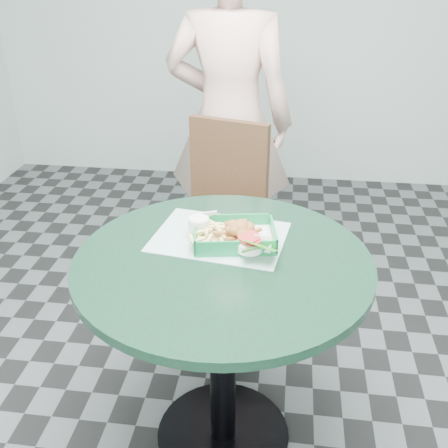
# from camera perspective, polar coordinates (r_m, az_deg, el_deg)

# --- Properties ---
(floor) EXTENTS (4.00, 5.00, 0.02)m
(floor) POSITION_cam_1_polar(r_m,az_deg,el_deg) (2.09, -0.10, -22.00)
(floor) COLOR #303335
(floor) RESTS_ON ground
(cafe_table) EXTENTS (0.90, 0.90, 0.75)m
(cafe_table) POSITION_cam_1_polar(r_m,az_deg,el_deg) (1.69, -0.12, -9.20)
(cafe_table) COLOR black
(cafe_table) RESTS_ON floor
(dining_chair) EXTENTS (0.37, 0.38, 0.93)m
(dining_chair) POSITION_cam_1_polar(r_m,az_deg,el_deg) (2.39, 0.24, 1.45)
(dining_chair) COLOR #382519
(dining_chair) RESTS_ON floor
(diner_person) EXTENTS (0.74, 0.52, 1.93)m
(diner_person) POSITION_cam_1_polar(r_m,az_deg,el_deg) (2.54, 0.58, 13.54)
(diner_person) COLOR #D3AA9C
(diner_person) RESTS_ON floor
(placemat) EXTENTS (0.45, 0.37, 0.00)m
(placemat) POSITION_cam_1_polar(r_m,az_deg,el_deg) (1.70, -0.48, -1.98)
(placemat) COLOR #92B7B6
(placemat) RESTS_ON cafe_table
(food_basket) EXTENTS (0.25, 0.18, 0.05)m
(food_basket) POSITION_cam_1_polar(r_m,az_deg,el_deg) (1.66, 1.12, -2.11)
(food_basket) COLOR #11773D
(food_basket) RESTS_ON placemat
(crab_sandwich) EXTENTS (0.13, 0.13, 0.07)m
(crab_sandwich) POSITION_cam_1_polar(r_m,az_deg,el_deg) (1.62, 1.54, -1.51)
(crab_sandwich) COLOR #DFB05C
(crab_sandwich) RESTS_ON food_basket
(fries_pile) EXTENTS (0.16, 0.17, 0.05)m
(fries_pile) POSITION_cam_1_polar(r_m,az_deg,el_deg) (1.66, -1.64, -1.22)
(fries_pile) COLOR #DAC972
(fries_pile) RESTS_ON food_basket
(sauce_ramekin) EXTENTS (0.07, 0.07, 0.04)m
(sauce_ramekin) POSITION_cam_1_polar(r_m,az_deg,el_deg) (1.69, -2.48, -0.16)
(sauce_ramekin) COLOR silver
(sauce_ramekin) RESTS_ON food_basket
(garnish_cup) EXTENTS (0.12, 0.12, 0.05)m
(garnish_cup) POSITION_cam_1_polar(r_m,az_deg,el_deg) (1.57, 2.61, -2.94)
(garnish_cup) COLOR white
(garnish_cup) RESTS_ON food_basket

